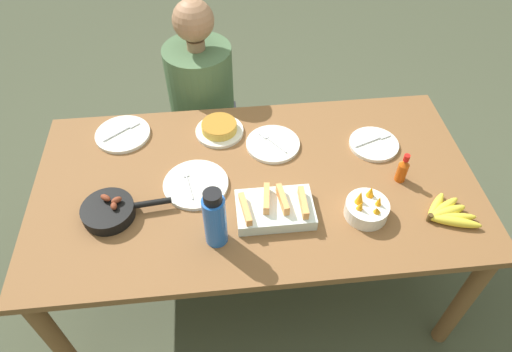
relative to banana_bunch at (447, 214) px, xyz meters
name	(u,v)px	position (x,y,z in m)	size (l,w,h in m)	color
ground_plane	(256,275)	(-0.71, 0.26, -0.78)	(14.00, 14.00, 0.00)	#474C38
dining_table	(256,195)	(-0.71, 0.26, -0.11)	(1.82, 0.96, 0.76)	brown
banana_bunch	(447,214)	(0.00, 0.00, 0.00)	(0.20, 0.20, 0.04)	yellow
melon_tray	(275,208)	(-0.65, 0.08, 0.01)	(0.30, 0.19, 0.09)	silver
skillet	(110,211)	(-1.28, 0.14, 0.01)	(0.34, 0.20, 0.08)	black
frittata_plate_center	(219,129)	(-0.84, 0.57, 0.01)	(0.22, 0.22, 0.06)	silver
empty_plate_near_front	(273,144)	(-0.61, 0.46, -0.01)	(0.24, 0.24, 0.02)	silver
empty_plate_far_left	(123,134)	(-1.28, 0.60, -0.01)	(0.24, 0.24, 0.02)	silver
empty_plate_far_right	(374,144)	(-0.17, 0.41, -0.01)	(0.22, 0.22, 0.02)	silver
empty_plate_mid_edge	(196,183)	(-0.95, 0.26, -0.01)	(0.27, 0.27, 0.02)	silver
fruit_bowl_mango	(367,208)	(-0.31, 0.04, 0.02)	(0.17, 0.17, 0.12)	silver
water_bottle	(215,219)	(-0.88, -0.01, 0.10)	(0.08, 0.08, 0.26)	blue
hot_sauce_bottle	(403,169)	(-0.12, 0.21, 0.04)	(0.04, 0.04, 0.14)	#C64C0F
person_figure	(204,121)	(-0.92, 0.97, -0.29)	(0.37, 0.37, 1.19)	black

